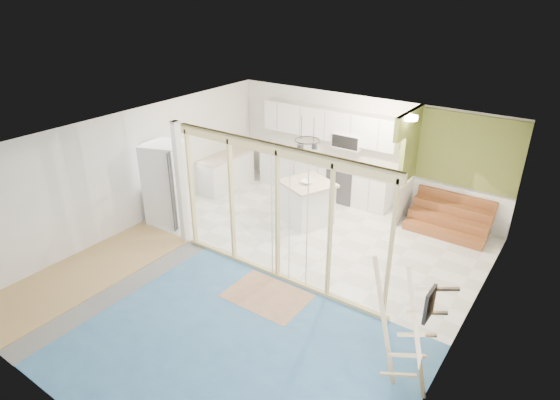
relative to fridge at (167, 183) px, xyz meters
The scene contains 16 objects.
room 3.11m from the fridge, ahead, with size 7.01×8.01×2.61m.
floor_overlays 3.28m from the fridge, ahead, with size 7.00×8.00×0.03m.
stud_frame 2.92m from the fridge, ahead, with size 4.66×0.14×2.60m.
base_cabinets 3.28m from the fridge, 63.64° to the left, with size 4.45×2.24×0.93m.
upper_cabinets 4.12m from the fridge, 56.69° to the left, with size 3.60×0.41×0.85m.
green_partition 6.02m from the fridge, 32.19° to the left, with size 2.25×1.51×2.60m.
pot_rack 3.28m from the fridge, 27.70° to the left, with size 0.52×0.52×0.72m.
sheathing_panel 6.99m from the fridge, 20.56° to the right, with size 0.02×4.00×2.60m, color #A28E58.
electrical_panel 6.78m from the fridge, 15.93° to the right, with size 0.04×0.30×0.40m, color #3B3B40.
ceiling_light 5.38m from the fridge, 29.81° to the left, with size 0.32×0.32×0.08m, color #FFEABF.
fridge is the anchor object (origin of this frame).
island 3.17m from the fridge, 33.12° to the left, with size 1.33×1.33×0.99m.
bowl 3.13m from the fridge, 31.91° to the left, with size 0.27×0.27×0.07m, color white.
soap_bottle_a 3.23m from the fridge, 80.18° to the left, with size 0.11×0.11×0.28m, color silver.
soap_bottle_b 4.41m from the fridge, 45.95° to the left, with size 0.09×0.09×0.20m, color silver.
ladder 6.42m from the fridge, 15.28° to the right, with size 1.04×0.19×1.96m.
Camera 1 is at (4.52, -5.93, 5.01)m, focal length 30.00 mm.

